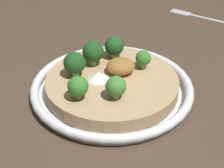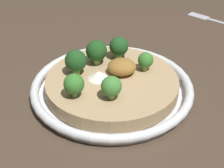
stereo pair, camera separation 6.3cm
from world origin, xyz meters
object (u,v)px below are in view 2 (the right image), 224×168
object	(u,v)px
broccoli_front_left	(74,84)
broccoli_right	(146,60)
broccoli_back_left	(96,51)
broccoli_left	(76,61)
broccoli_back	(119,47)
risotto_bowl	(112,86)
fork_utensil	(213,20)
broccoli_front	(111,87)

from	to	relation	value
broccoli_front_left	broccoli_right	size ratio (longest dim) A/B	1.17
broccoli_back_left	broccoli_left	world-z (taller)	same
broccoli_right	broccoli_back_left	bearing A→B (deg)	165.80
broccoli_back	broccoli_front_left	xyz separation A→B (m)	(-0.07, -0.13, -0.00)
broccoli_back	broccoli_front_left	world-z (taller)	broccoli_back
broccoli_back	risotto_bowl	bearing A→B (deg)	-99.31
broccoli_back_left	broccoli_front_left	world-z (taller)	broccoli_back_left
broccoli_left	fork_utensil	xyz separation A→B (m)	(0.33, 0.32, -0.06)
broccoli_back_left	broccoli_right	size ratio (longest dim) A/B	1.32
broccoli_back_left	broccoli_front_left	bearing A→B (deg)	-105.85
broccoli_front	broccoli_front_left	world-z (taller)	broccoli_front_left
risotto_bowl	broccoli_right	distance (m)	0.08
broccoli_front	broccoli_right	bearing A→B (deg)	55.47
broccoli_right	fork_utensil	world-z (taller)	broccoli_right
broccoli_back	broccoli_front_left	size ratio (longest dim) A/B	1.05
risotto_bowl	broccoli_front_left	xyz separation A→B (m)	(-0.06, -0.06, 0.04)
broccoli_front	broccoli_back_left	bearing A→B (deg)	105.01
broccoli_front	broccoli_right	world-z (taller)	broccoli_front
broccoli_back_left	broccoli_back	world-z (taller)	broccoli_back_left
broccoli_front_left	broccoli_front	bearing A→B (deg)	-3.68
broccoli_right	broccoli_left	bearing A→B (deg)	-173.62
broccoli_front	broccoli_left	xyz separation A→B (m)	(-0.07, 0.08, 0.00)
broccoli_back_left	fork_utensil	xyz separation A→B (m)	(0.30, 0.29, -0.06)
risotto_bowl	broccoli_right	bearing A→B (deg)	25.06
risotto_bowl	broccoli_left	size ratio (longest dim) A/B	6.19
risotto_bowl	broccoli_left	distance (m)	0.08
broccoli_front	broccoli_left	size ratio (longest dim) A/B	0.86
broccoli_right	broccoli_back	bearing A→B (deg)	137.29
risotto_bowl	broccoli_left	bearing A→B (deg)	167.51
broccoli_right	risotto_bowl	bearing A→B (deg)	-154.94
broccoli_back	broccoli_left	size ratio (longest dim) A/B	0.94
risotto_bowl	fork_utensil	bearing A→B (deg)	51.79
broccoli_front	broccoli_left	bearing A→B (deg)	131.03
risotto_bowl	broccoli_front_left	distance (m)	0.09
broccoli_back_left	fork_utensil	size ratio (longest dim) A/B	0.32
broccoli_front	broccoli_back	size ratio (longest dim) A/B	0.92
broccoli_left	broccoli_front_left	distance (m)	0.07
risotto_bowl	broccoli_right	xyz separation A→B (m)	(0.06, 0.03, 0.04)
risotto_bowl	broccoli_back_left	bearing A→B (deg)	120.27
broccoli_left	risotto_bowl	bearing A→B (deg)	-12.49
broccoli_left	fork_utensil	distance (m)	0.47
risotto_bowl	broccoli_front	world-z (taller)	broccoli_front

